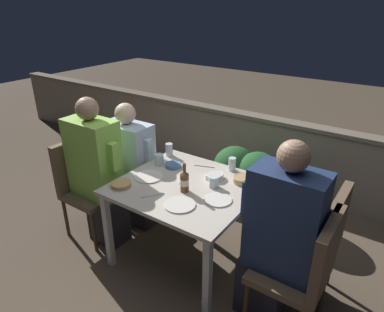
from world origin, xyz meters
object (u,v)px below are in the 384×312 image
object	(u,v)px
chair_left_near	(84,180)
beer_bottle	(184,181)
chair_left_far	(117,166)
person_navy_jumper	(278,237)
person_green_blouse	(98,173)
chair_right_far	(318,237)
person_blue_shirt	(132,166)
chair_right_near	(307,266)

from	to	relation	value
chair_left_near	beer_bottle	xyz separation A→B (m)	(1.06, 0.10, 0.27)
chair_left_far	person_navy_jumper	xyz separation A→B (m)	(1.79, -0.33, 0.13)
person_green_blouse	chair_right_far	world-z (taller)	person_green_blouse
chair_right_far	beer_bottle	size ratio (longest dim) A/B	3.91
chair_left_near	chair_left_far	xyz separation A→B (m)	(0.04, 0.37, 0.00)
person_blue_shirt	beer_bottle	distance (m)	0.88
chair_right_far	beer_bottle	world-z (taller)	beer_bottle
person_blue_shirt	person_green_blouse	bearing A→B (deg)	-97.32
chair_left_far	chair_right_near	size ratio (longest dim) A/B	1.00
chair_left_far	person_navy_jumper	bearing A→B (deg)	-10.39
chair_left_far	chair_right_far	bearing A→B (deg)	0.10
chair_left_far	chair_right_far	world-z (taller)	same
chair_right_near	beer_bottle	bearing A→B (deg)	176.45
person_blue_shirt	chair_right_near	size ratio (longest dim) A/B	1.33
chair_left_near	beer_bottle	bearing A→B (deg)	5.62
chair_left_far	chair_right_far	xyz separation A→B (m)	(1.96, 0.00, 0.00)
chair_left_near	person_navy_jumper	distance (m)	1.84
chair_right_far	chair_right_near	bearing A→B (deg)	-85.43
beer_bottle	chair_left_far	bearing A→B (deg)	165.26
beer_bottle	chair_right_near	bearing A→B (deg)	-3.55
person_blue_shirt	chair_right_far	distance (m)	1.76
person_green_blouse	person_blue_shirt	bearing A→B (deg)	82.68
person_navy_jumper	chair_left_near	bearing A→B (deg)	-178.63
chair_left_far	chair_right_far	distance (m)	1.96
person_green_blouse	person_navy_jumper	world-z (taller)	person_navy_jumper
chair_left_far	person_blue_shirt	distance (m)	0.21
person_green_blouse	chair_right_near	distance (m)	1.84
person_green_blouse	chair_left_near	bearing A→B (deg)	180.00
chair_left_far	beer_bottle	xyz separation A→B (m)	(1.02, -0.27, 0.27)
chair_left_near	chair_right_near	world-z (taller)	same
beer_bottle	person_navy_jumper	bearing A→B (deg)	-4.48
person_navy_jumper	beer_bottle	distance (m)	0.79
person_green_blouse	beer_bottle	bearing A→B (deg)	6.93
chair_left_near	person_navy_jumper	xyz separation A→B (m)	(1.83, 0.04, 0.13)
chair_left_near	chair_right_far	distance (m)	2.04
person_navy_jumper	chair_right_far	size ratio (longest dim) A/B	1.47
person_navy_jumper	beer_bottle	xyz separation A→B (m)	(-0.77, 0.06, 0.14)
chair_left_near	person_green_blouse	distance (m)	0.24
person_navy_jumper	chair_right_near	bearing A→B (deg)	0.00
chair_right_far	person_blue_shirt	bearing A→B (deg)	-179.89
person_green_blouse	chair_right_far	distance (m)	1.85
chair_left_near	person_green_blouse	xyz separation A→B (m)	(0.20, -0.00, 0.13)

